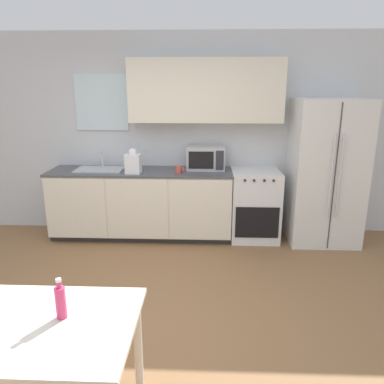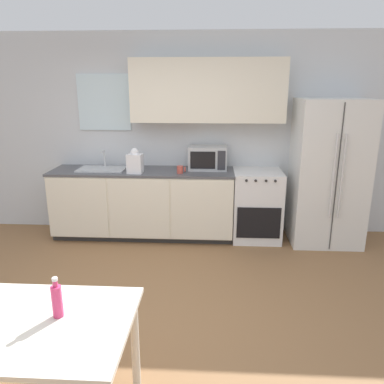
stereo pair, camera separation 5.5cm
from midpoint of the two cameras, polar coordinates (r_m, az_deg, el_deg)
The scene contains 11 objects.
ground_plane at distance 3.51m, azimuth -8.97°, elevation -19.37°, with size 12.00×12.00×0.00m, color olive.
wall_back at distance 5.18m, azimuth -3.51°, elevation 9.93°, with size 12.00×0.38×2.70m.
kitchen_counter at distance 5.14m, azimuth -7.98°, elevation -1.74°, with size 2.43×0.65×0.93m.
oven_range at distance 5.11m, azimuth 9.22°, elevation -1.95°, with size 0.63×0.63×0.93m.
refrigerator at distance 5.13m, azimuth 19.41°, elevation 2.82°, with size 0.88×0.74×1.86m.
kitchen_sink at distance 5.15m, azimuth -14.16°, elevation 3.45°, with size 0.62×0.39×0.24m.
microwave at distance 5.02m, azimuth 1.80°, elevation 5.24°, with size 0.50×0.34×0.31m.
coffee_mug at distance 4.80m, azimuth -2.32°, elevation 3.43°, with size 0.11×0.08×0.10m.
grocery_bag_0 at distance 4.85m, azimuth -9.28°, elevation 4.49°, with size 0.20×0.17×0.32m.
dining_table at distance 2.46m, azimuth -24.97°, elevation -19.60°, with size 1.28×0.81×0.75m.
drink_bottle at distance 2.32m, azimuth -20.04°, elevation -15.40°, with size 0.06×0.06×0.24m.
Camera 1 is at (0.60, -2.80, 2.02)m, focal length 35.00 mm.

